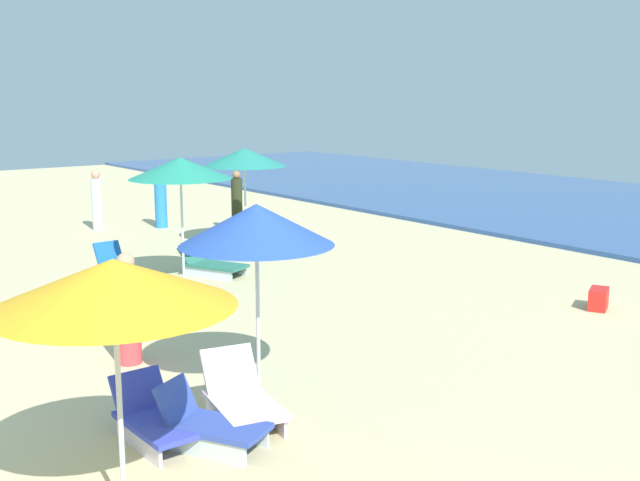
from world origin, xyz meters
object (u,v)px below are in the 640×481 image
(lounge_chair_1_0, at_px, (157,420))
(umbrella_2, at_px, (244,157))
(umbrella_4, at_px, (257,225))
(lounge_chair_0_0, at_px, (211,265))
(lounge_chair_0_1, at_px, (120,269))
(beachgoer_2, at_px, (97,201))
(umbrella_0, at_px, (180,168))
(beachgoer_1, at_px, (161,200))
(cooler_box_1, at_px, (598,299))
(lounge_chair_1_1, at_px, (209,425))
(lounge_chair_4_0, at_px, (242,400))
(umbrella_1, at_px, (114,284))
(beachgoer_0, at_px, (128,312))
(beachgoer_4, at_px, (237,203))

(lounge_chair_1_0, xyz_separation_m, umbrella_2, (-8.91, 6.68, 1.97))
(umbrella_4, bearing_deg, lounge_chair_0_0, 155.60)
(lounge_chair_0_1, distance_m, beachgoer_2, 6.41)
(umbrella_0, xyz_separation_m, beachgoer_1, (-6.56, 2.70, -1.56))
(umbrella_2, height_order, cooler_box_1, umbrella_2)
(beachgoer_2, bearing_deg, lounge_chair_1_0, 167.25)
(lounge_chair_1_0, xyz_separation_m, umbrella_4, (-0.44, 1.62, 1.94))
(lounge_chair_1_1, relative_size, umbrella_4, 0.53)
(lounge_chair_0_0, distance_m, lounge_chair_4_0, 7.62)
(umbrella_1, relative_size, beachgoer_0, 1.48)
(umbrella_4, bearing_deg, beachgoer_4, 150.07)
(beachgoer_1, bearing_deg, cooler_box_1, -23.00)
(umbrella_4, xyz_separation_m, cooler_box_1, (0.21, 7.01, -2.01))
(umbrella_1, xyz_separation_m, beachgoer_2, (-14.69, 5.57, -1.35))
(umbrella_0, relative_size, umbrella_1, 1.07)
(umbrella_4, bearing_deg, lounge_chair_1_1, -53.45)
(lounge_chair_0_0, xyz_separation_m, lounge_chair_0_1, (-0.74, -1.72, 0.02))
(lounge_chair_0_0, relative_size, beachgoer_4, 0.92)
(umbrella_2, distance_m, beachgoer_2, 5.21)
(lounge_chair_0_1, distance_m, lounge_chair_1_1, 8.22)
(lounge_chair_4_0, xyz_separation_m, beachgoer_1, (-12.92, 5.25, 0.51))
(lounge_chair_1_0, xyz_separation_m, beachgoer_4, (-10.90, 7.64, 0.55))
(umbrella_0, distance_m, umbrella_1, 8.66)
(umbrella_2, distance_m, beachgoer_0, 8.75)
(lounge_chair_1_1, bearing_deg, beachgoer_4, 29.01)
(lounge_chair_1_1, xyz_separation_m, beachgoer_0, (-3.05, 0.43, 0.50))
(lounge_chair_0_0, relative_size, beachgoer_1, 0.93)
(lounge_chair_4_0, bearing_deg, umbrella_1, -139.13)
(umbrella_4, xyz_separation_m, beachgoer_0, (-2.14, -0.80, -1.45))
(umbrella_4, bearing_deg, lounge_chair_0_1, 170.98)
(lounge_chair_0_0, relative_size, lounge_chair_1_0, 1.24)
(beachgoer_1, bearing_deg, umbrella_4, -54.28)
(lounge_chair_0_1, distance_m, lounge_chair_4_0, 7.73)
(umbrella_0, distance_m, umbrella_2, 4.11)
(beachgoer_2, relative_size, cooler_box_1, 3.17)
(lounge_chair_0_0, bearing_deg, umbrella_1, -149.33)
(umbrella_0, distance_m, lounge_chair_1_1, 7.70)
(lounge_chair_1_1, height_order, lounge_chair_4_0, lounge_chair_4_0)
(lounge_chair_1_1, bearing_deg, lounge_chair_0_1, 45.04)
(umbrella_0, distance_m, cooler_box_1, 8.14)
(beachgoer_0, bearing_deg, beachgoer_2, -16.72)
(lounge_chair_1_0, distance_m, umbrella_4, 2.57)
(lounge_chair_0_0, xyz_separation_m, cooler_box_1, (6.45, 4.18, -0.04))
(lounge_chair_0_0, height_order, beachgoer_0, beachgoer_0)
(umbrella_2, distance_m, lounge_chair_4_0, 10.85)
(lounge_chair_0_1, xyz_separation_m, cooler_box_1, (7.19, 5.90, -0.06))
(lounge_chair_0_0, height_order, lounge_chair_1_1, lounge_chair_1_1)
(beachgoer_1, distance_m, beachgoer_4, 2.34)
(umbrella_1, distance_m, umbrella_4, 3.00)
(umbrella_1, bearing_deg, umbrella_4, 123.09)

